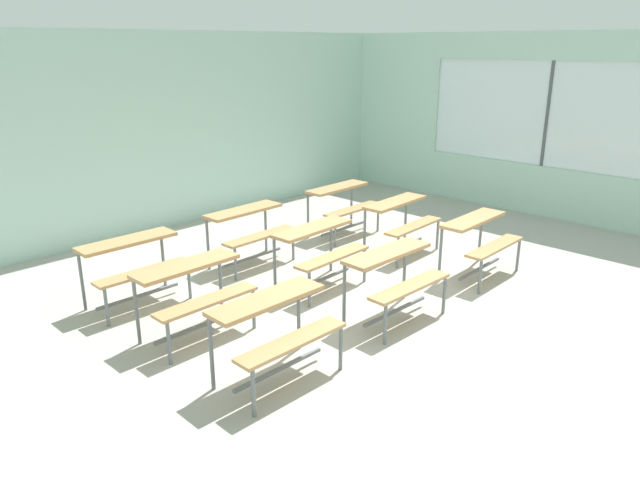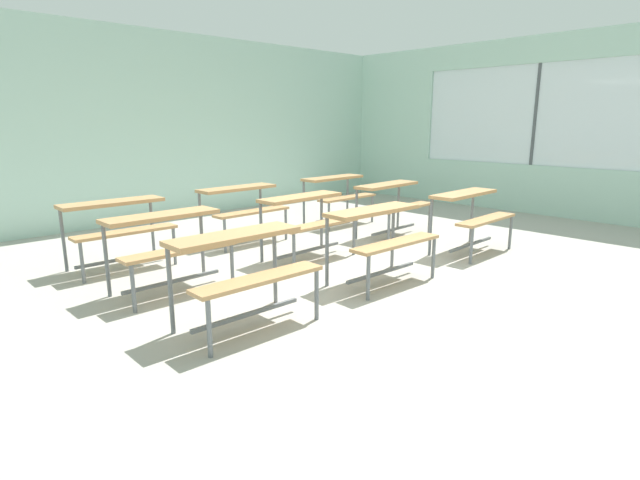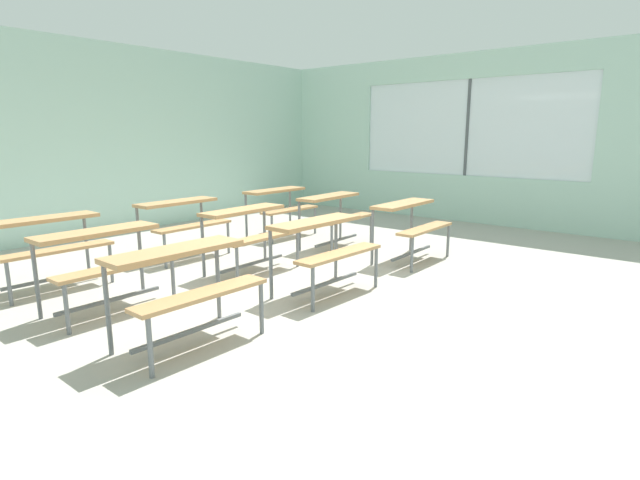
{
  "view_description": "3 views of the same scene",
  "coord_description": "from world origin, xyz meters",
  "px_view_note": "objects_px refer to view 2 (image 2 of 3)",
  "views": [
    {
      "loc": [
        -4.64,
        -3.61,
        2.81
      ],
      "look_at": [
        0.06,
        0.93,
        0.62
      ],
      "focal_mm": 33.01,
      "sensor_mm": 36.0,
      "label": 1
    },
    {
      "loc": [
        -3.8,
        -3.3,
        1.6
      ],
      "look_at": [
        -0.46,
        0.17,
        0.45
      ],
      "focal_mm": 28.0,
      "sensor_mm": 36.0,
      "label": 2
    },
    {
      "loc": [
        -3.8,
        -3.3,
        1.6
      ],
      "look_at": [
        0.41,
        0.17,
        0.43
      ],
      "focal_mm": 28.0,
      "sensor_mm": 36.0,
      "label": 3
    }
  ],
  "objects_px": {
    "desk_bench_r2c0": "(117,218)",
    "desk_bench_r2c1": "(242,201)",
    "desk_bench_r0c0": "(243,258)",
    "desk_bench_r1c1": "(307,212)",
    "desk_bench_r0c2": "(471,207)",
    "desk_bench_r0c1": "(381,227)",
    "desk_bench_r1c0": "(168,234)",
    "desk_bench_r2c2": "(338,188)",
    "desk_bench_r1c2": "(393,197)"
  },
  "relations": [
    {
      "from": "desk_bench_r2c0",
      "to": "desk_bench_r2c1",
      "type": "xyz_separation_m",
      "value": [
        1.7,
        0.05,
        0.0
      ]
    },
    {
      "from": "desk_bench_r0c0",
      "to": "desk_bench_r1c1",
      "type": "distance_m",
      "value": 2.08
    },
    {
      "from": "desk_bench_r0c2",
      "to": "desk_bench_r1c1",
      "type": "relative_size",
      "value": 0.99
    },
    {
      "from": "desk_bench_r0c1",
      "to": "desk_bench_r1c0",
      "type": "relative_size",
      "value": 1.01
    },
    {
      "from": "desk_bench_r1c1",
      "to": "desk_bench_r0c0",
      "type": "bearing_deg",
      "value": -148.34
    },
    {
      "from": "desk_bench_r0c2",
      "to": "desk_bench_r1c0",
      "type": "height_order",
      "value": "same"
    },
    {
      "from": "desk_bench_r0c2",
      "to": "desk_bench_r2c2",
      "type": "distance_m",
      "value": 2.37
    },
    {
      "from": "desk_bench_r2c1",
      "to": "desk_bench_r2c2",
      "type": "bearing_deg",
      "value": -1.53
    },
    {
      "from": "desk_bench_r0c2",
      "to": "desk_bench_r1c0",
      "type": "bearing_deg",
      "value": 159.2
    },
    {
      "from": "desk_bench_r1c1",
      "to": "desk_bench_r2c2",
      "type": "xyz_separation_m",
      "value": [
        1.73,
        1.19,
        0.0
      ]
    },
    {
      "from": "desk_bench_r0c2",
      "to": "desk_bench_r0c0",
      "type": "bearing_deg",
      "value": 178.31
    },
    {
      "from": "desk_bench_r1c0",
      "to": "desk_bench_r0c2",
      "type": "bearing_deg",
      "value": -19.53
    },
    {
      "from": "desk_bench_r1c2",
      "to": "desk_bench_r2c0",
      "type": "height_order",
      "value": "same"
    },
    {
      "from": "desk_bench_r0c2",
      "to": "desk_bench_r1c1",
      "type": "xyz_separation_m",
      "value": [
        -1.66,
        1.19,
        0.0
      ]
    },
    {
      "from": "desk_bench_r2c0",
      "to": "desk_bench_r2c2",
      "type": "distance_m",
      "value": 3.51
    },
    {
      "from": "desk_bench_r0c0",
      "to": "desk_bench_r0c2",
      "type": "distance_m",
      "value": 3.39
    },
    {
      "from": "desk_bench_r0c1",
      "to": "desk_bench_r0c2",
      "type": "height_order",
      "value": "same"
    },
    {
      "from": "desk_bench_r1c1",
      "to": "desk_bench_r2c1",
      "type": "bearing_deg",
      "value": 91.6
    },
    {
      "from": "desk_bench_r0c0",
      "to": "desk_bench_r1c1",
      "type": "xyz_separation_m",
      "value": [
        1.73,
        1.15,
        0.0
      ]
    },
    {
      "from": "desk_bench_r0c2",
      "to": "desk_bench_r2c0",
      "type": "distance_m",
      "value": 4.15
    },
    {
      "from": "desk_bench_r0c0",
      "to": "desk_bench_r1c2",
      "type": "relative_size",
      "value": 0.99
    },
    {
      "from": "desk_bench_r1c0",
      "to": "desk_bench_r1c1",
      "type": "bearing_deg",
      "value": -0.87
    },
    {
      "from": "desk_bench_r1c0",
      "to": "desk_bench_r1c1",
      "type": "distance_m",
      "value": 1.75
    },
    {
      "from": "desk_bench_r1c0",
      "to": "desk_bench_r1c1",
      "type": "xyz_separation_m",
      "value": [
        1.75,
        -0.03,
        0.0
      ]
    },
    {
      "from": "desk_bench_r2c1",
      "to": "desk_bench_r2c2",
      "type": "relative_size",
      "value": 1.01
    },
    {
      "from": "desk_bench_r0c1",
      "to": "desk_bench_r2c1",
      "type": "distance_m",
      "value": 2.37
    },
    {
      "from": "desk_bench_r0c1",
      "to": "desk_bench_r1c1",
      "type": "xyz_separation_m",
      "value": [
        0.08,
        1.17,
        0.0
      ]
    },
    {
      "from": "desk_bench_r0c1",
      "to": "desk_bench_r2c2",
      "type": "xyz_separation_m",
      "value": [
        1.81,
        2.36,
        0.0
      ]
    },
    {
      "from": "desk_bench_r2c0",
      "to": "desk_bench_r0c0",
      "type": "bearing_deg",
      "value": -87.84
    },
    {
      "from": "desk_bench_r2c1",
      "to": "desk_bench_r1c1",
      "type": "bearing_deg",
      "value": -87.36
    },
    {
      "from": "desk_bench_r0c1",
      "to": "desk_bench_r1c2",
      "type": "relative_size",
      "value": 0.99
    },
    {
      "from": "desk_bench_r0c0",
      "to": "desk_bench_r1c0",
      "type": "relative_size",
      "value": 1.01
    },
    {
      "from": "desk_bench_r1c0",
      "to": "desk_bench_r2c1",
      "type": "xyz_separation_m",
      "value": [
        1.68,
        1.17,
        0.0
      ]
    },
    {
      "from": "desk_bench_r1c1",
      "to": "desk_bench_r2c2",
      "type": "distance_m",
      "value": 2.1
    },
    {
      "from": "desk_bench_r0c2",
      "to": "desk_bench_r2c2",
      "type": "relative_size",
      "value": 1.01
    },
    {
      "from": "desk_bench_r1c2",
      "to": "desk_bench_r2c0",
      "type": "bearing_deg",
      "value": 159.29
    },
    {
      "from": "desk_bench_r0c1",
      "to": "desk_bench_r2c2",
      "type": "bearing_deg",
      "value": 54.11
    },
    {
      "from": "desk_bench_r0c1",
      "to": "desk_bench_r2c1",
      "type": "height_order",
      "value": "same"
    },
    {
      "from": "desk_bench_r0c0",
      "to": "desk_bench_r2c2",
      "type": "relative_size",
      "value": 1.01
    },
    {
      "from": "desk_bench_r1c2",
      "to": "desk_bench_r2c1",
      "type": "xyz_separation_m",
      "value": [
        -1.73,
        1.18,
        0.0
      ]
    },
    {
      "from": "desk_bench_r0c0",
      "to": "desk_bench_r2c1",
      "type": "relative_size",
      "value": 1.0
    },
    {
      "from": "desk_bench_r1c1",
      "to": "desk_bench_r2c1",
      "type": "xyz_separation_m",
      "value": [
        -0.08,
        1.2,
        0.0
      ]
    },
    {
      "from": "desk_bench_r0c0",
      "to": "desk_bench_r0c1",
      "type": "relative_size",
      "value": 0.99
    },
    {
      "from": "desk_bench_r1c0",
      "to": "desk_bench_r2c1",
      "type": "height_order",
      "value": "same"
    },
    {
      "from": "desk_bench_r1c0",
      "to": "desk_bench_r2c2",
      "type": "bearing_deg",
      "value": 18.45
    },
    {
      "from": "desk_bench_r1c1",
      "to": "desk_bench_r1c0",
      "type": "bearing_deg",
      "value": 176.99
    },
    {
      "from": "desk_bench_r2c0",
      "to": "desk_bench_r2c2",
      "type": "xyz_separation_m",
      "value": [
        3.51,
        0.04,
        0.0
      ]
    },
    {
      "from": "desk_bench_r2c1",
      "to": "desk_bench_r2c2",
      "type": "height_order",
      "value": "same"
    },
    {
      "from": "desk_bench_r0c1",
      "to": "desk_bench_r1c1",
      "type": "height_order",
      "value": "same"
    },
    {
      "from": "desk_bench_r1c0",
      "to": "desk_bench_r2c2",
      "type": "distance_m",
      "value": 3.67
    }
  ]
}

